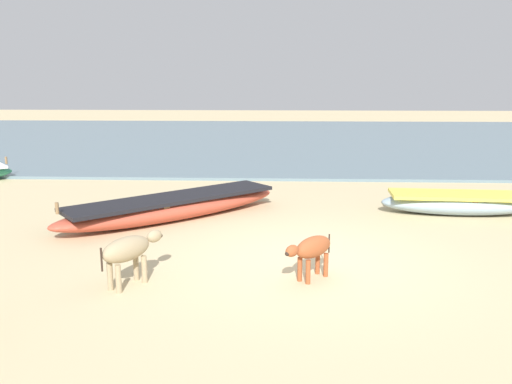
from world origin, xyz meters
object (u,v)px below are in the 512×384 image
fishing_boat_2 (458,203)px  calf_near_dun (129,250)px  calf_far_rust (312,249)px  fishing_boat_1 (174,207)px

fishing_boat_2 → calf_near_dun: bearing=-140.9°
calf_far_rust → fishing_boat_1: bearing=-98.3°
fishing_boat_1 → fishing_boat_2: (5.69, 0.63, -0.01)m
calf_near_dun → calf_far_rust: (2.42, 0.32, -0.06)m
fishing_boat_1 → fishing_boat_2: 5.73m
calf_near_dun → calf_far_rust: 2.44m
fishing_boat_1 → calf_near_dun: 3.40m
fishing_boat_2 → fishing_boat_1: bearing=-170.2°
fishing_boat_1 → calf_near_dun: calf_near_dun is taller
calf_far_rust → calf_near_dun: bearing=-40.0°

